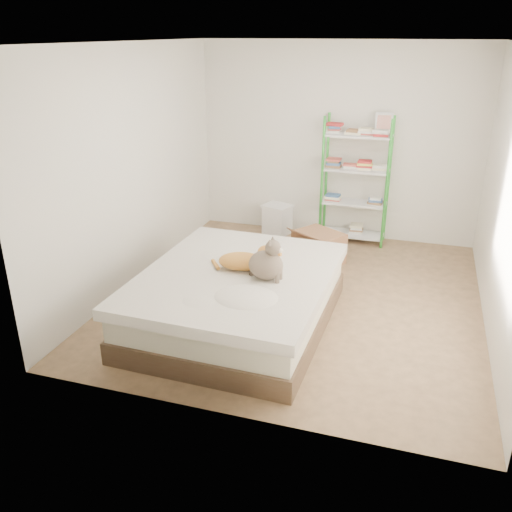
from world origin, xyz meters
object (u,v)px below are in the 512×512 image
at_px(orange_cat, 242,259).
at_px(shelf_unit, 356,175).
at_px(bed, 237,298).
at_px(grey_cat, 266,259).
at_px(cardboard_box, 319,247).
at_px(white_bin, 277,219).

xyz_separation_m(orange_cat, shelf_unit, (0.73, 2.57, 0.26)).
xyz_separation_m(bed, orange_cat, (0.02, 0.08, 0.39)).
height_order(bed, shelf_unit, shelf_unit).
bearing_deg(shelf_unit, grey_cat, -99.43).
height_order(bed, cardboard_box, bed).
bearing_deg(cardboard_box, white_bin, 165.59).
xyz_separation_m(shelf_unit, cardboard_box, (-0.30, -0.86, -0.73)).
distance_m(grey_cat, cardboard_box, 1.93).
bearing_deg(cardboard_box, bed, -71.36).
bearing_deg(cardboard_box, orange_cat, -71.27).
bearing_deg(grey_cat, white_bin, 16.56).
relative_size(bed, shelf_unit, 1.28).
bearing_deg(white_bin, bed, -83.27).
distance_m(orange_cat, cardboard_box, 1.82).
height_order(orange_cat, cardboard_box, orange_cat).
relative_size(bed, cardboard_box, 3.01).
relative_size(shelf_unit, cardboard_box, 2.35).
height_order(orange_cat, grey_cat, grey_cat).
distance_m(cardboard_box, white_bin, 1.13).
bearing_deg(shelf_unit, bed, -105.90).
bearing_deg(bed, cardboard_box, 77.24).
relative_size(grey_cat, white_bin, 0.89).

